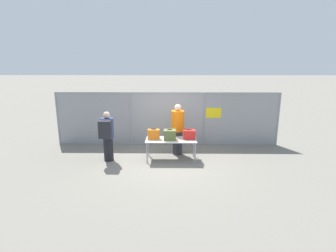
# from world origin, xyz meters

# --- Properties ---
(ground_plane) EXTENTS (120.00, 120.00, 0.00)m
(ground_plane) POSITION_xyz_m (0.00, 0.00, 0.00)
(ground_plane) COLOR slate
(fence_section) EXTENTS (8.91, 0.07, 2.14)m
(fence_section) POSITION_xyz_m (0.01, 1.90, 1.12)
(fence_section) COLOR gray
(fence_section) RESTS_ON ground_plane
(inspection_table) EXTENTS (1.72, 0.77, 0.73)m
(inspection_table) POSITION_xyz_m (0.16, 0.18, 0.67)
(inspection_table) COLOR #B2B2AD
(inspection_table) RESTS_ON ground_plane
(suitcase_orange) EXTENTS (0.40, 0.20, 0.36)m
(suitcase_orange) POSITION_xyz_m (-0.43, 0.20, 0.90)
(suitcase_orange) COLOR orange
(suitcase_orange) RESTS_ON inspection_table
(suitcase_olive) EXTENTS (0.42, 0.34, 0.36)m
(suitcase_olive) POSITION_xyz_m (0.12, 0.15, 0.90)
(suitcase_olive) COLOR #566033
(suitcase_olive) RESTS_ON inspection_table
(suitcase_red) EXTENTS (0.41, 0.32, 0.33)m
(suitcase_red) POSITION_xyz_m (0.78, 0.26, 0.89)
(suitcase_red) COLOR red
(suitcase_red) RESTS_ON inspection_table
(traveler_hooded) EXTENTS (0.42, 0.65, 1.70)m
(traveler_hooded) POSITION_xyz_m (-1.97, 0.02, 0.93)
(traveler_hooded) COLOR black
(traveler_hooded) RESTS_ON ground_plane
(security_worker_near) EXTENTS (0.46, 0.46, 1.84)m
(security_worker_near) POSITION_xyz_m (0.40, 0.77, 0.95)
(security_worker_near) COLOR #2D2D33
(security_worker_near) RESTS_ON ground_plane
(utility_trailer) EXTENTS (3.55, 2.12, 0.63)m
(utility_trailer) POSITION_xyz_m (1.97, 4.58, 0.38)
(utility_trailer) COLOR #B2B2B7
(utility_trailer) RESTS_ON ground_plane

